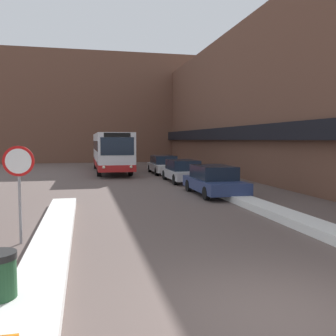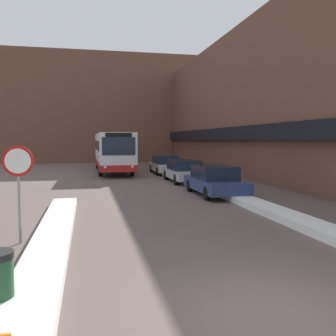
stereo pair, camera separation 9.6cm
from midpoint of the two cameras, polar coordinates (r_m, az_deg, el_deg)
name	(u,v)px [view 1 (the left image)]	position (r m, az deg, el deg)	size (l,w,h in m)	color
ground_plane	(280,316)	(6.20, 16.22, -20.86)	(160.00, 160.00, 0.00)	brown
building_row_right	(243,108)	(31.68, 11.21, 8.95)	(5.50, 60.00, 10.46)	brown
building_backdrop_far	(106,110)	(47.73, -9.44, 8.74)	(26.00, 8.00, 12.67)	brown
snow_bank_left	(46,261)	(8.31, -18.39, -13.35)	(0.90, 15.23, 0.26)	silver
snow_bank_right	(329,232)	(11.07, 23.12, -9.01)	(0.90, 14.88, 0.26)	silver
city_bus	(111,151)	(30.81, -8.76, 2.59)	(2.54, 11.97, 3.11)	silver
parked_car_front	(214,180)	(17.90, 6.85, -1.87)	(1.91, 4.51, 1.39)	navy
parked_car_middle	(183,171)	(23.34, 2.16, -0.42)	(1.93, 4.61, 1.35)	#B7B7BC
parked_car_back	(164,165)	(28.94, -0.77, 0.53)	(1.89, 4.61, 1.39)	silver
stop_sign	(19,173)	(10.04, -22.03, -0.69)	(0.76, 0.08, 2.47)	gray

